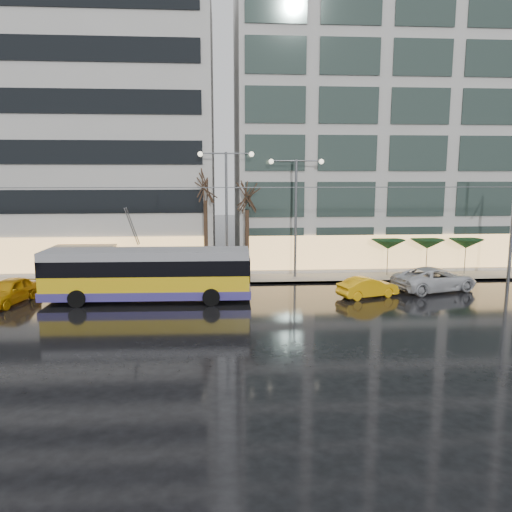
{
  "coord_description": "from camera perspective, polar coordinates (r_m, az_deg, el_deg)",
  "views": [
    {
      "loc": [
        1.58,
        -24.95,
        7.59
      ],
      "look_at": [
        3.71,
        5.0,
        2.67
      ],
      "focal_mm": 35.0,
      "sensor_mm": 36.0,
      "label": 1
    }
  ],
  "objects": [
    {
      "name": "ground",
      "position": [
        26.13,
        -7.42,
        -7.66
      ],
      "size": [
        140.0,
        140.0,
        0.0
      ],
      "primitive_type": "plane",
      "color": "black",
      "rests_on": "ground"
    },
    {
      "name": "sidewalk",
      "position": [
        39.67,
        -3.38,
        -1.63
      ],
      "size": [
        80.0,
        10.0,
        0.15
      ],
      "primitive_type": "cube",
      "color": "gray",
      "rests_on": "ground"
    },
    {
      "name": "kerb",
      "position": [
        34.83,
        -3.28,
        -3.17
      ],
      "size": [
        80.0,
        0.1,
        0.15
      ],
      "primitive_type": "cube",
      "color": "slate",
      "rests_on": "ground"
    },
    {
      "name": "building_left",
      "position": [
        47.47,
        -26.47,
        12.66
      ],
      "size": [
        34.0,
        14.0,
        22.0
      ],
      "primitive_type": "cube",
      "color": "#AEACA6",
      "rests_on": "sidewalk"
    },
    {
      "name": "building_right",
      "position": [
        47.55,
        18.09,
        14.97
      ],
      "size": [
        32.0,
        14.0,
        25.0
      ],
      "primitive_type": "cube",
      "color": "#AEACA6",
      "rests_on": "sidewalk"
    },
    {
      "name": "trolleybus",
      "position": [
        30.72,
        -12.3,
        -2.26
      ],
      "size": [
        12.37,
        4.93,
        5.71
      ],
      "color": "gold",
      "rests_on": "ground"
    },
    {
      "name": "catenary",
      "position": [
        33.07,
        -5.05,
        3.48
      ],
      "size": [
        42.24,
        5.12,
        7.0
      ],
      "color": "#595B60",
      "rests_on": "ground"
    },
    {
      "name": "bus_shelter",
      "position": [
        37.43,
        -19.44,
        0.12
      ],
      "size": [
        4.2,
        1.6,
        2.51
      ],
      "color": "#595B60",
      "rests_on": "sidewalk"
    },
    {
      "name": "street_lamp_near",
      "position": [
        35.79,
        -3.41,
        6.73
      ],
      "size": [
        3.96,
        0.36,
        9.03
      ],
      "color": "#595B60",
      "rests_on": "sidewalk"
    },
    {
      "name": "street_lamp_far",
      "position": [
        36.21,
        4.58,
        6.31
      ],
      "size": [
        3.96,
        0.36,
        8.53
      ],
      "color": "#595B60",
      "rests_on": "sidewalk"
    },
    {
      "name": "tree_a",
      "position": [
        35.97,
        -5.84,
        8.46
      ],
      "size": [
        3.2,
        3.2,
        8.4
      ],
      "color": "black",
      "rests_on": "sidewalk"
    },
    {
      "name": "tree_b",
      "position": [
        36.23,
        -1.03,
        7.42
      ],
      "size": [
        3.2,
        3.2,
        7.7
      ],
      "color": "black",
      "rests_on": "sidewalk"
    },
    {
      "name": "parasol_a",
      "position": [
        38.38,
        14.86,
        1.29
      ],
      "size": [
        2.5,
        2.5,
        2.65
      ],
      "color": "#595B60",
      "rests_on": "sidewalk"
    },
    {
      "name": "parasol_b",
      "position": [
        39.46,
        18.99,
        1.31
      ],
      "size": [
        2.5,
        2.5,
        2.65
      ],
      "color": "#595B60",
      "rests_on": "sidewalk"
    },
    {
      "name": "parasol_c",
      "position": [
        40.72,
        22.88,
        1.32
      ],
      "size": [
        2.5,
        2.5,
        2.65
      ],
      "color": "#595B60",
      "rests_on": "sidewalk"
    },
    {
      "name": "taxi_a",
      "position": [
        33.03,
        -26.44,
        -3.62
      ],
      "size": [
        2.69,
        4.73,
        1.52
      ],
      "primitive_type": "imported",
      "rotation": [
        0.0,
        0.0,
        -0.21
      ],
      "color": "#DB9B0B",
      "rests_on": "ground"
    },
    {
      "name": "taxi_b",
      "position": [
        31.95,
        12.65,
        -3.5
      ],
      "size": [
        4.09,
        2.5,
        1.27
      ],
      "primitive_type": "imported",
      "rotation": [
        0.0,
        0.0,
        1.89
      ],
      "color": "#FFB00D",
      "rests_on": "ground"
    },
    {
      "name": "sedan_silver",
      "position": [
        34.94,
        19.76,
        -2.49
      ],
      "size": [
        6.12,
        4.05,
        1.56
      ],
      "primitive_type": "imported",
      "rotation": [
        0.0,
        0.0,
        1.85
      ],
      "color": "silver",
      "rests_on": "ground"
    },
    {
      "name": "pedestrian_a",
      "position": [
        35.49,
        -14.77,
        -0.69
      ],
      "size": [
        1.24,
        1.25,
        2.19
      ],
      "color": "black",
      "rests_on": "sidewalk"
    },
    {
      "name": "pedestrian_b",
      "position": [
        37.73,
        -15.23,
        -1.11
      ],
      "size": [
        0.92,
        0.78,
        1.66
      ],
      "color": "black",
      "rests_on": "sidewalk"
    },
    {
      "name": "pedestrian_c",
      "position": [
        37.79,
        -18.81,
        -0.81
      ],
      "size": [
        1.24,
        0.86,
        2.11
      ],
      "color": "black",
      "rests_on": "sidewalk"
    }
  ]
}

